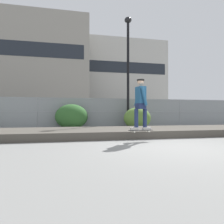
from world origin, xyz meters
TOP-DOWN VIEW (x-y plane):
  - ground_plane at (0.00, 0.00)m, footprint 120.00×120.00m
  - gravel_berm at (0.00, 3.16)m, footprint 12.31×2.95m
  - skateboard at (-0.50, 1.21)m, footprint 0.82×0.29m
  - skater at (-0.50, 1.21)m, footprint 0.73×0.60m
  - chain_fence at (-0.00, 7.41)m, footprint 27.74×0.06m
  - street_lamp at (0.80, 6.99)m, footprint 0.44×0.44m
  - parked_car_near at (-4.20, 9.98)m, footprint 4.42×1.99m
  - parked_car_mid at (2.52, 10.13)m, footprint 4.51×2.17m
  - parked_car_far at (8.48, 9.82)m, footprint 4.54×2.23m
  - library_building at (-11.17, 37.78)m, footprint 23.69×15.31m
  - office_block at (9.36, 44.20)m, footprint 21.01×12.32m
  - shrub_center at (-2.63, 6.96)m, footprint 1.87×1.53m
  - shrub_right at (1.16, 6.30)m, footprint 1.62×1.33m

SIDE VIEW (x-z plane):
  - ground_plane at x=0.00m, z-range 0.00..0.00m
  - gravel_berm at x=0.00m, z-range 0.00..0.28m
  - skateboard at x=-0.50m, z-range 0.33..0.40m
  - shrub_right at x=1.16m, z-range 0.00..1.25m
  - shrub_center at x=-2.63m, z-range 0.00..1.45m
  - parked_car_near at x=-4.20m, z-range 0.01..1.67m
  - parked_car_mid at x=2.52m, z-range 0.01..1.67m
  - parked_car_far at x=8.48m, z-range 0.01..1.67m
  - chain_fence at x=0.00m, z-range 0.01..1.86m
  - skater at x=-0.50m, z-range 0.48..2.14m
  - street_lamp at x=0.80m, z-range 0.83..7.73m
  - office_block at x=9.36m, z-range 0.00..17.95m
  - library_building at x=-11.17m, z-range 0.00..18.60m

